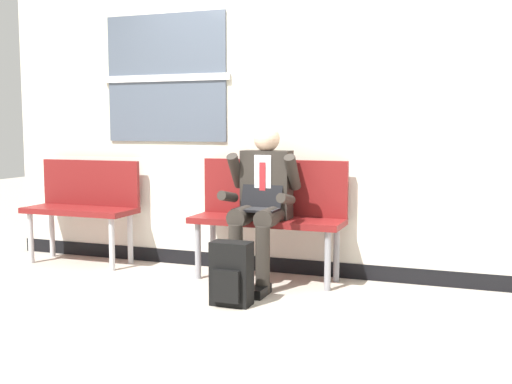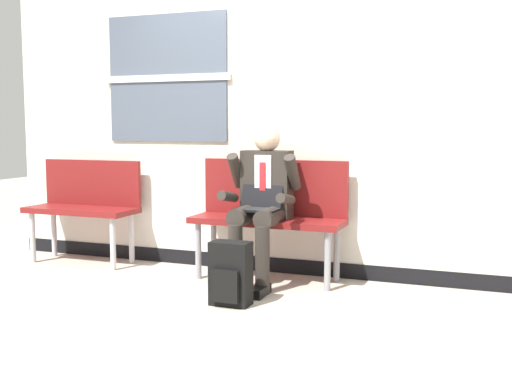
{
  "view_description": "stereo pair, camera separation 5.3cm",
  "coord_description": "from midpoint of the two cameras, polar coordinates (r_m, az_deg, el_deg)",
  "views": [
    {
      "loc": [
        1.69,
        -4.38,
        1.27
      ],
      "look_at": [
        0.02,
        0.13,
        0.75
      ],
      "focal_mm": 43.47,
      "sensor_mm": 36.0,
      "label": 1
    },
    {
      "loc": [
        1.74,
        -4.36,
        1.27
      ],
      "look_at": [
        0.02,
        0.13,
        0.75
      ],
      "focal_mm": 43.47,
      "sensor_mm": 36.0,
      "label": 2
    }
  ],
  "objects": [
    {
      "name": "ground_plane",
      "position": [
        4.86,
        -1.06,
        -8.97
      ],
      "size": [
        18.0,
        18.0,
        0.0
      ],
      "primitive_type": "plane",
      "color": "#B2A899"
    },
    {
      "name": "station_wall",
      "position": [
        5.34,
        1.43,
        7.26
      ],
      "size": [
        5.28,
        0.16,
        2.75
      ],
      "color": "beige",
      "rests_on": "ground"
    },
    {
      "name": "bench_with_person",
      "position": [
        5.11,
        0.97,
        -1.58
      ],
      "size": [
        1.26,
        0.42,
        0.98
      ],
      "color": "maroon",
      "rests_on": "ground"
    },
    {
      "name": "bench_empty",
      "position": [
        5.96,
        -15.79,
        -0.9
      ],
      "size": [
        1.03,
        0.42,
        0.94
      ],
      "color": "maroon",
      "rests_on": "ground"
    },
    {
      "name": "person_seated",
      "position": [
        4.91,
        0.18,
        -0.69
      ],
      "size": [
        0.57,
        0.7,
        1.27
      ],
      "color": "#2D2823",
      "rests_on": "ground"
    },
    {
      "name": "backpack",
      "position": [
        4.41,
        -2.66,
        -7.59
      ],
      "size": [
        0.28,
        0.2,
        0.45
      ],
      "color": "black",
      "rests_on": "ground"
    }
  ]
}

